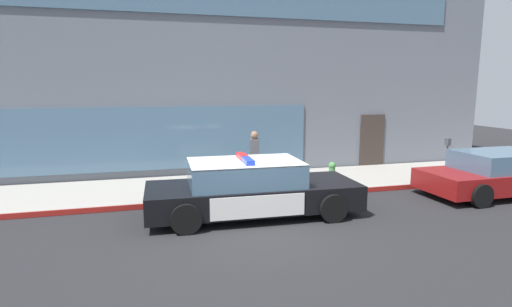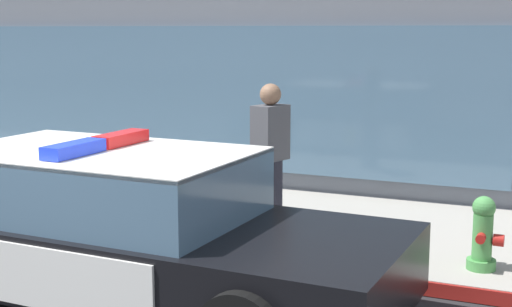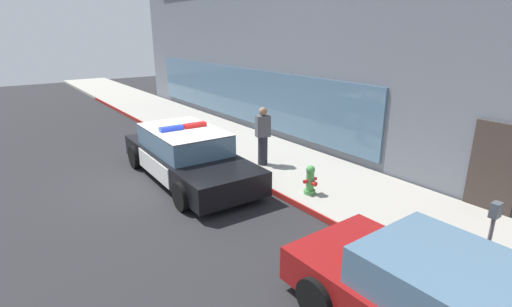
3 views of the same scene
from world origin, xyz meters
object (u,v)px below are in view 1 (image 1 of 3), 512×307
at_px(police_cruiser, 251,189).
at_px(pedestrian_on_sidewalk, 255,159).
at_px(car_down_street, 500,174).
at_px(parking_meter, 447,151).
at_px(fire_hydrant, 332,174).

height_order(police_cruiser, pedestrian_on_sidewalk, pedestrian_on_sidewalk).
height_order(car_down_street, parking_meter, parking_meter).
height_order(police_cruiser, parking_meter, police_cruiser).
bearing_deg(parking_meter, fire_hydrant, 178.39).
distance_m(police_cruiser, pedestrian_on_sidewalk, 2.23).
bearing_deg(fire_hydrant, car_down_street, -21.51).
distance_m(pedestrian_on_sidewalk, parking_meter, 6.44).
bearing_deg(car_down_street, fire_hydrant, 157.87).
distance_m(police_cruiser, fire_hydrant, 3.50).
relative_size(police_cruiser, pedestrian_on_sidewalk, 3.06).
bearing_deg(parking_meter, police_cruiser, -166.97).
xyz_separation_m(police_cruiser, fire_hydrant, (3.03, 1.75, -0.18)).
relative_size(police_cruiser, fire_hydrant, 7.20).
bearing_deg(pedestrian_on_sidewalk, car_down_street, 179.55).
bearing_deg(car_down_street, pedestrian_on_sidewalk, 162.14).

